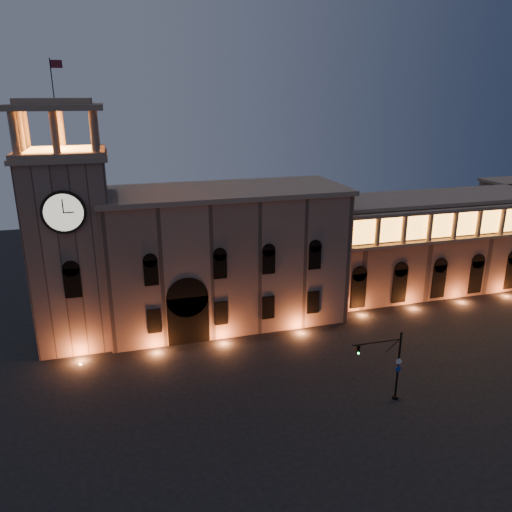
% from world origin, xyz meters
% --- Properties ---
extents(ground, '(160.00, 160.00, 0.00)m').
position_xyz_m(ground, '(0.00, 0.00, 0.00)').
color(ground, black).
rests_on(ground, ground).
extents(government_building, '(30.80, 12.80, 17.60)m').
position_xyz_m(government_building, '(-2.08, 21.93, 8.77)').
color(government_building, '#775B4E').
rests_on(government_building, ground).
extents(clock_tower, '(9.80, 9.80, 32.40)m').
position_xyz_m(clock_tower, '(-20.50, 20.98, 12.50)').
color(clock_tower, '#775B4E').
rests_on(clock_tower, ground).
extents(colonnade_wing, '(40.60, 11.50, 14.50)m').
position_xyz_m(colonnade_wing, '(32.00, 23.92, 7.33)').
color(colonnade_wing, brown).
rests_on(colonnade_wing, ground).
extents(traffic_light, '(5.34, 0.57, 7.33)m').
position_xyz_m(traffic_light, '(8.91, -1.20, 3.85)').
color(traffic_light, black).
rests_on(traffic_light, ground).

